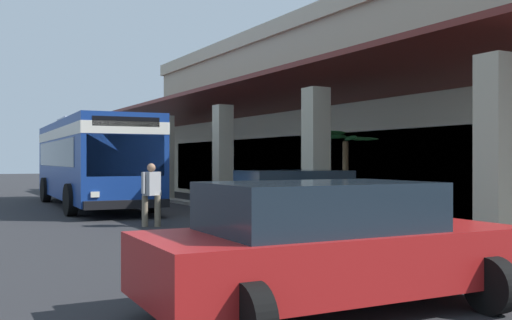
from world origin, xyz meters
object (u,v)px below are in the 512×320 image
at_px(parked_sedan_tan, 299,200).
at_px(pedestrian, 151,191).
at_px(parked_sedan_red, 329,245).
at_px(potted_palm, 345,200).
at_px(transit_bus, 91,156).

distance_m(parked_sedan_tan, pedestrian, 3.89).
distance_m(parked_sedan_red, pedestrian, 9.26).
xyz_separation_m(parked_sedan_tan, potted_palm, (-1.29, 2.36, -0.14)).
bearing_deg(parked_sedan_red, pedestrian, 173.65).
xyz_separation_m(transit_bus, pedestrian, (7.55, -0.24, -0.94)).
relative_size(pedestrian, potted_palm, 0.64).
xyz_separation_m(parked_sedan_red, potted_palm, (-7.72, 6.11, -0.14)).
relative_size(parked_sedan_red, potted_palm, 1.75).
height_order(parked_sedan_red, pedestrian, pedestrian).
relative_size(parked_sedan_red, pedestrian, 2.74).
distance_m(transit_bus, potted_palm, 10.33).
height_order(parked_sedan_tan, potted_palm, potted_palm).
height_order(parked_sedan_tan, pedestrian, pedestrian).
xyz_separation_m(parked_sedan_red, pedestrian, (-9.20, 1.02, 0.16)).
bearing_deg(pedestrian, parked_sedan_red, -6.35).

